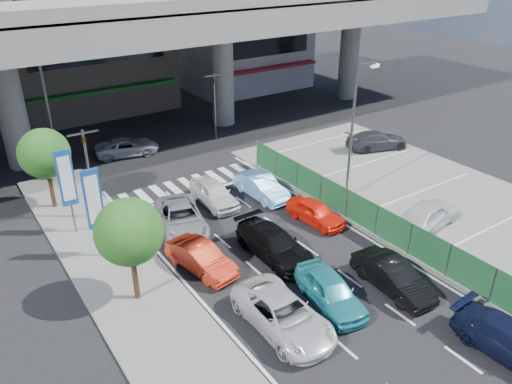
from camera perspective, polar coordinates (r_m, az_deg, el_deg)
ground at (r=22.64m, az=7.64°, el=-11.11°), size 120.00×120.00×0.00m
parking_lot at (r=30.99m, az=20.70°, el=-1.52°), size 12.00×28.00×0.06m
sidewalk_left at (r=22.52m, az=-13.34°, el=-11.73°), size 4.00×30.00×0.12m
fence_run at (r=25.97m, az=15.19°, el=-4.09°), size 0.16×22.00×1.80m
expressway at (r=37.47m, az=-15.23°, el=18.14°), size 64.00×14.00×10.75m
building_center at (r=48.04m, az=-19.79°, el=17.72°), size 14.00×10.90×15.00m
building_east at (r=53.75m, az=-1.88°, el=18.36°), size 12.00×10.90×12.00m
traffic_light_left at (r=27.59m, az=-18.87°, el=4.30°), size 1.60×1.24×5.20m
traffic_light_right at (r=37.96m, az=-4.81°, el=11.58°), size 1.60×1.24×5.20m
street_lamp_right at (r=28.71m, az=11.24°, el=7.89°), size 1.65×0.22×8.00m
street_lamp_left at (r=32.86m, az=-22.37°, el=8.78°), size 1.65×0.22×8.00m
signboard_near at (r=24.15m, az=-18.06°, el=-1.09°), size 0.80×0.14×4.70m
signboard_far at (r=26.73m, az=-20.82°, el=1.20°), size 0.80×0.14×4.70m
tree_near at (r=20.66m, az=-14.30°, el=-4.46°), size 2.80×2.80×4.80m
tree_far at (r=29.77m, az=-23.04°, el=4.05°), size 2.80×2.80×4.80m
sedan_white_mid_left at (r=20.20m, az=3.10°, el=-13.79°), size 2.28×4.93×1.37m
taxi_teal_mid at (r=21.54m, az=8.50°, el=-11.11°), size 2.31×4.27×1.38m
hatch_black_mid_right at (r=22.94m, az=15.37°, el=-9.26°), size 1.71×4.21×1.36m
taxi_orange_left at (r=23.50m, az=-6.31°, el=-7.49°), size 2.09×4.12×1.29m
sedan_black_mid at (r=24.29m, az=2.08°, el=-5.95°), size 2.04×4.80×1.38m
taxi_orange_right at (r=27.34m, az=6.84°, el=-2.32°), size 1.86×3.73×1.22m
wagon_silver_front_left at (r=26.76m, az=-8.55°, el=-2.95°), size 3.39×5.29×1.36m
sedan_white_front_mid at (r=29.09m, az=-4.83°, el=-0.15°), size 1.73×4.09×1.38m
kei_truck_front_right at (r=29.83m, az=0.61°, el=0.63°), size 1.60×4.16×1.35m
crossing_wagon_silver at (r=37.07m, az=-14.52°, el=5.02°), size 4.74×2.85×1.23m
parked_sedan_white at (r=28.08m, az=19.04°, el=-2.43°), size 4.60×2.38×1.50m
parked_sedan_dgrey at (r=37.90m, az=13.64°, el=5.77°), size 4.90×3.22×1.32m
traffic_cone at (r=29.08m, az=8.89°, el=-1.01°), size 0.47×0.47×0.72m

